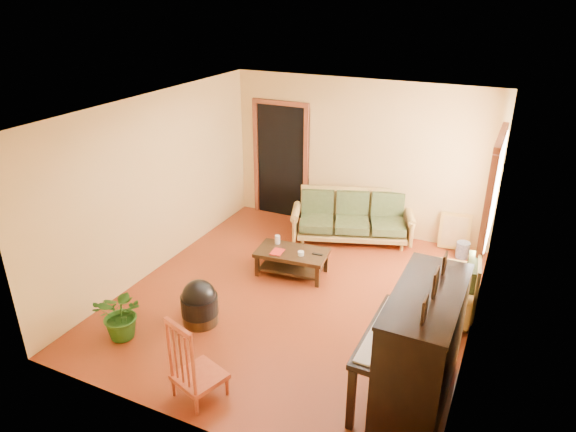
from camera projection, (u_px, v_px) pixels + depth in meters
The scene contains 16 objects.
floor at pixel (297, 297), 7.06m from camera, with size 5.00×5.00×0.00m, color #581D0B.
doorway at pixel (281, 162), 9.26m from camera, with size 1.08×0.16×2.05m, color black.
window at pixel (493, 189), 6.67m from camera, with size 0.12×1.36×1.46m, color white.
sofa at pixel (352, 218), 8.49m from camera, with size 1.95×0.82×0.84m, color olive.
coffee_table at pixel (292, 262), 7.57m from camera, with size 1.04×0.56×0.38m, color black.
armchair at pixel (445, 284), 6.53m from camera, with size 0.84×0.88×0.88m, color olive.
piano at pixel (421, 349), 5.03m from camera, with size 0.87×1.47×1.30m, color black.
footstool at pixel (200, 307), 6.44m from camera, with size 0.47×0.47×0.44m, color black.
red_chair at pixel (198, 357), 5.17m from camera, with size 0.45×0.50×0.97m, color maroon.
leaning_frame at pixel (455, 231), 8.25m from camera, with size 0.48×0.11×0.64m, color #BB923E.
ceramic_crock at pixel (463, 250), 8.06m from camera, with size 0.21×0.21×0.26m, color #335099.
potted_plant at pixel (122, 314), 6.13m from camera, with size 0.60×0.52×0.66m, color #245518.
book at pixel (272, 251), 7.47m from camera, with size 0.17×0.23×0.02m, color #A61E16.
candle at pixel (277, 240), 7.70m from camera, with size 0.08×0.08×0.13m, color silver.
glass_jar at pixel (301, 253), 7.37m from camera, with size 0.09×0.09×0.06m, color silver.
remote at pixel (318, 254), 7.39m from camera, with size 0.16×0.04×0.02m, color black.
Camera 1 is at (2.46, -5.48, 3.89)m, focal length 32.00 mm.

